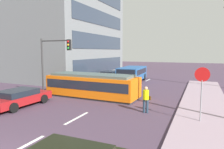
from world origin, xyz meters
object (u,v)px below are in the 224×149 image
at_px(city_bus, 132,73).
at_px(stop_sign, 202,83).
at_px(parked_sedan_mid, 19,97).
at_px(traffic_light_mast, 53,56).
at_px(pedestrian_crossing, 146,98).
at_px(parked_sedan_far, 85,81).
at_px(parked_sedan_furthest, 110,75).
at_px(streetcar_tram, 92,85).

height_order(city_bus, stop_sign, stop_sign).
xyz_separation_m(parked_sedan_mid, traffic_light_mast, (0.62, 3.04, 2.82)).
bearing_deg(pedestrian_crossing, stop_sign, -13.40).
bearing_deg(parked_sedan_far, city_bus, 60.37).
height_order(pedestrian_crossing, stop_sign, stop_sign).
relative_size(pedestrian_crossing, parked_sedan_furthest, 0.38).
distance_m(streetcar_tram, parked_sedan_mid, 5.72).
distance_m(city_bus, traffic_light_mast, 12.16).
bearing_deg(pedestrian_crossing, parked_sedan_far, 141.29).
height_order(parked_sedan_mid, traffic_light_mast, traffic_light_mast).
bearing_deg(traffic_light_mast, parked_sedan_furthest, 91.39).
bearing_deg(stop_sign, pedestrian_crossing, 166.60).
relative_size(pedestrian_crossing, traffic_light_mast, 0.34).
xyz_separation_m(parked_sedan_furthest, stop_sign, (11.40, -13.90, 1.57)).
bearing_deg(parked_sedan_furthest, parked_sedan_mid, -91.23).
bearing_deg(streetcar_tram, parked_sedan_far, 127.43).
xyz_separation_m(city_bus, parked_sedan_furthest, (-3.28, 0.53, -0.43)).
xyz_separation_m(parked_sedan_far, stop_sign, (11.49, -7.43, 1.57)).
xyz_separation_m(pedestrian_crossing, traffic_light_mast, (-7.94, 1.07, 2.50)).
height_order(city_bus, pedestrian_crossing, city_bus).
bearing_deg(city_bus, traffic_light_mast, -104.51).
distance_m(parked_sedan_furthest, traffic_light_mast, 12.40).
height_order(pedestrian_crossing, parked_sedan_furthest, pedestrian_crossing).
bearing_deg(parked_sedan_furthest, traffic_light_mast, -88.61).
xyz_separation_m(city_bus, traffic_light_mast, (-2.99, -11.55, 2.38)).
relative_size(pedestrian_crossing, stop_sign, 0.58).
bearing_deg(streetcar_tram, parked_sedan_furthest, 105.71).
xyz_separation_m(parked_sedan_far, traffic_light_mast, (0.39, -5.61, 2.82)).
height_order(pedestrian_crossing, parked_sedan_far, pedestrian_crossing).
xyz_separation_m(streetcar_tram, parked_sedan_far, (-3.03, 3.96, -0.39)).
bearing_deg(stop_sign, traffic_light_mast, 170.67).
height_order(parked_sedan_mid, parked_sedan_furthest, same).
distance_m(city_bus, parked_sedan_mid, 15.03).
bearing_deg(traffic_light_mast, parked_sedan_mid, -101.51).
xyz_separation_m(parked_sedan_mid, parked_sedan_far, (0.23, 8.64, -0.00)).
relative_size(city_bus, pedestrian_crossing, 3.44).
relative_size(parked_sedan_furthest, stop_sign, 1.51).
distance_m(parked_sedan_furthest, stop_sign, 18.04).
height_order(pedestrian_crossing, parked_sedan_mid, pedestrian_crossing).
bearing_deg(parked_sedan_far, streetcar_tram, -52.57).
distance_m(parked_sedan_far, traffic_light_mast, 6.29).
distance_m(city_bus, parked_sedan_furthest, 3.35).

